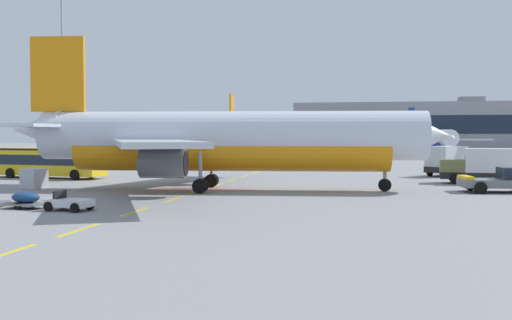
# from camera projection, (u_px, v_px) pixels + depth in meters

# --- Properties ---
(ground) EXTENTS (400.00, 400.00, 0.00)m
(ground) POSITION_uv_depth(u_px,v_px,m) (461.00, 177.00, 62.76)
(ground) COLOR gray
(apron_paint_markings) EXTENTS (8.00, 91.64, 0.01)m
(apron_paint_markings) POSITION_uv_depth(u_px,v_px,m) (240.00, 178.00, 62.23)
(apron_paint_markings) COLOR yellow
(apron_paint_markings) RESTS_ON ground
(airliner_foreground) EXTENTS (34.82, 34.45, 12.20)m
(airliner_foreground) POSITION_uv_depth(u_px,v_px,m) (224.00, 140.00, 48.37)
(airliner_foreground) COLOR silver
(airliner_foreground) RESTS_ON ground
(pushback_tug) EXTENTS (6.28, 3.72, 2.08)m
(pushback_tug) POSITION_uv_depth(u_px,v_px,m) (505.00, 180.00, 46.63)
(pushback_tug) COLOR slate
(pushback_tug) RESTS_ON ground
(airliner_mid_left) EXTENTS (32.84, 33.18, 11.62)m
(airliner_mid_left) POSITION_uv_depth(u_px,v_px,m) (221.00, 138.00, 100.03)
(airliner_mid_left) COLOR white
(airliner_mid_left) RESTS_ON ground
(airliner_far_center) EXTENTS (28.22, 28.92, 10.23)m
(airliner_far_center) POSITION_uv_depth(u_px,v_px,m) (428.00, 139.00, 125.01)
(airliner_far_center) COLOR silver
(airliner_far_center) RESTS_ON ground
(apron_shuttle_bus) EXTENTS (12.30, 4.54, 3.00)m
(apron_shuttle_bus) POSITION_uv_depth(u_px,v_px,m) (49.00, 161.00, 61.68)
(apron_shuttle_bus) COLOR yellow
(apron_shuttle_bus) RESTS_ON ground
(catering_truck) EXTENTS (6.01, 7.10, 3.14)m
(catering_truck) POSITION_uv_depth(u_px,v_px,m) (450.00, 160.00, 64.87)
(catering_truck) COLOR black
(catering_truck) RESTS_ON ground
(ground_power_truck) EXTENTS (7.14, 3.01, 3.14)m
(ground_power_truck) POSITION_uv_depth(u_px,v_px,m) (484.00, 165.00, 54.52)
(ground_power_truck) COLOR black
(ground_power_truck) RESTS_ON ground
(baggage_train) EXTENTS (11.68, 3.34, 1.14)m
(baggage_train) POSITION_uv_depth(u_px,v_px,m) (6.00, 199.00, 37.13)
(baggage_train) COLOR silver
(baggage_train) RESTS_ON ground
(uld_cargo_container) EXTENTS (1.96, 1.93, 1.60)m
(uld_cargo_container) POSITION_uv_depth(u_px,v_px,m) (34.00, 178.00, 50.20)
(uld_cargo_container) COLOR #B7BCC6
(uld_cargo_container) RESTS_ON ground
(apron_light_mast_near) EXTENTS (1.80, 1.80, 30.05)m
(apron_light_mast_near) POSITION_uv_depth(u_px,v_px,m) (62.00, 46.00, 97.81)
(apron_light_mast_near) COLOR slate
(apron_light_mast_near) RESTS_ON ground
(terminal_satellite) EXTENTS (66.22, 23.59, 13.57)m
(terminal_satellite) POSITION_uv_depth(u_px,v_px,m) (430.00, 127.00, 155.53)
(terminal_satellite) COLOR gray
(terminal_satellite) RESTS_ON ground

